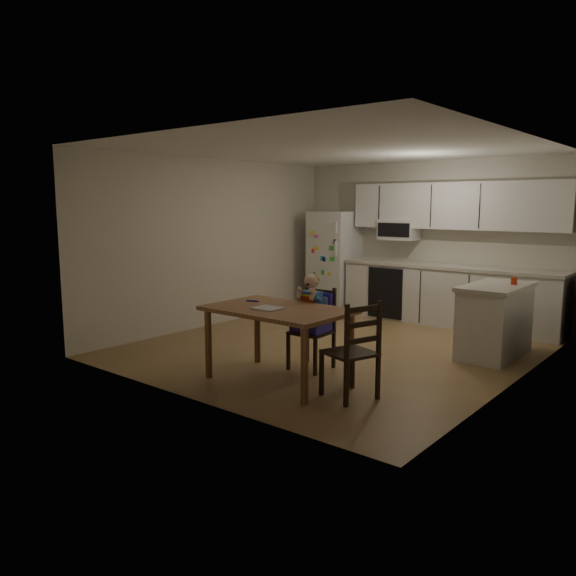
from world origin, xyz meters
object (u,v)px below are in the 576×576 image
(dining_table, at_px, (278,318))
(kitchen_island, at_px, (495,320))
(red_cup, at_px, (514,281))
(chair_side, at_px, (356,345))
(chair_booster, at_px, (314,311))
(refrigerator, at_px, (334,261))

(dining_table, bearing_deg, kitchen_island, 60.08)
(red_cup, xyz_separation_m, chair_side, (-0.60, -2.53, -0.38))
(chair_booster, bearing_deg, red_cup, 49.40)
(refrigerator, distance_m, dining_table, 4.16)
(red_cup, bearing_deg, chair_booster, -128.59)
(kitchen_island, xyz_separation_m, chair_side, (-0.45, -2.40, 0.10))
(kitchen_island, bearing_deg, chair_side, -100.64)
(red_cup, height_order, dining_table, red_cup)
(refrigerator, relative_size, chair_booster, 1.59)
(refrigerator, xyz_separation_m, chair_booster, (1.87, -3.09, -0.20))
(chair_side, bearing_deg, red_cup, -175.33)
(refrigerator, height_order, chair_booster, refrigerator)
(chair_booster, xyz_separation_m, chair_side, (0.94, -0.59, -0.11))
(dining_table, distance_m, chair_side, 0.95)
(chair_booster, bearing_deg, dining_table, -91.87)
(refrigerator, bearing_deg, chair_side, -52.71)
(refrigerator, height_order, dining_table, refrigerator)
(chair_booster, bearing_deg, kitchen_island, 50.29)
(refrigerator, relative_size, kitchen_island, 1.44)
(kitchen_island, height_order, dining_table, kitchen_island)
(refrigerator, bearing_deg, chair_booster, -58.89)
(chair_booster, bearing_deg, chair_side, -34.26)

